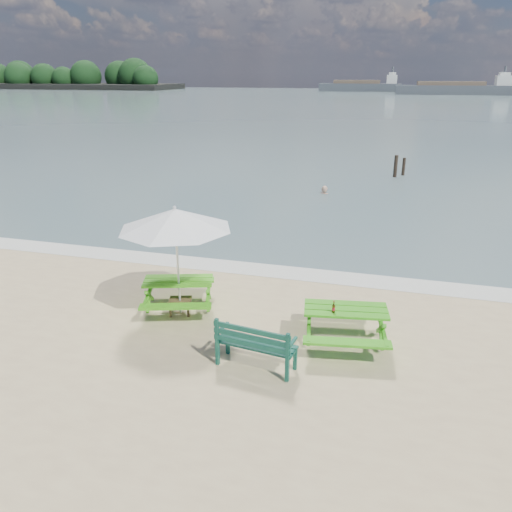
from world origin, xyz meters
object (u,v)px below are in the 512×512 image
(patio_umbrella, at_px, (175,219))
(swimmer, at_px, (324,203))
(side_table, at_px, (180,306))
(beer_bottle, at_px, (334,309))
(picnic_table_right, at_px, (345,327))
(picnic_table_left, at_px, (179,295))
(park_bench, at_px, (256,353))

(patio_umbrella, bearing_deg, swimmer, 83.58)
(side_table, bearing_deg, patio_umbrella, 90.00)
(beer_bottle, bearing_deg, side_table, 170.36)
(picnic_table_right, distance_m, side_table, 3.64)
(side_table, distance_m, beer_bottle, 3.52)
(picnic_table_right, xyz_separation_m, beer_bottle, (-0.21, -0.23, 0.47))
(picnic_table_left, distance_m, swimmer, 12.37)
(side_table, distance_m, patio_umbrella, 1.99)
(beer_bottle, bearing_deg, picnic_table_left, 168.05)
(beer_bottle, bearing_deg, picnic_table_right, 47.44)
(picnic_table_left, xyz_separation_m, beer_bottle, (3.49, -0.74, 0.49))
(park_bench, distance_m, beer_bottle, 1.69)
(patio_umbrella, bearing_deg, picnic_table_right, -5.47)
(side_table, bearing_deg, beer_bottle, -9.64)
(side_table, distance_m, swimmer, 12.51)
(picnic_table_left, distance_m, picnic_table_right, 3.74)
(picnic_table_left, bearing_deg, park_bench, -37.91)
(picnic_table_left, bearing_deg, picnic_table_right, -7.80)
(patio_umbrella, bearing_deg, beer_bottle, -9.64)
(park_bench, relative_size, swimmer, 0.96)
(swimmer, bearing_deg, beer_bottle, -81.23)
(picnic_table_left, relative_size, beer_bottle, 8.87)
(park_bench, distance_m, side_table, 2.71)
(park_bench, xyz_separation_m, side_table, (-2.18, 1.61, -0.11))
(picnic_table_right, height_order, park_bench, park_bench)
(picnic_table_left, xyz_separation_m, swimmer, (1.49, 12.26, -0.78))
(picnic_table_left, height_order, side_table, picnic_table_left)
(beer_bottle, bearing_deg, swimmer, 98.77)
(park_bench, height_order, patio_umbrella, patio_umbrella)
(picnic_table_right, height_order, side_table, picnic_table_right)
(patio_umbrella, xyz_separation_m, swimmer, (1.40, 12.42, -2.59))
(park_bench, relative_size, beer_bottle, 6.47)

